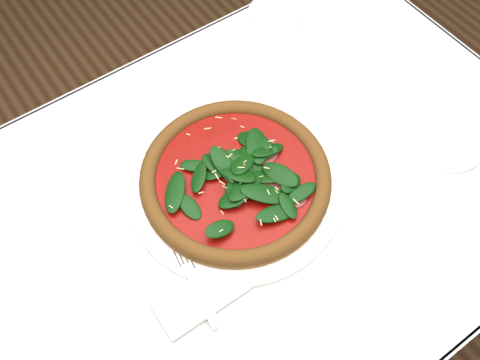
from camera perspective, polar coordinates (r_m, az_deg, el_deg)
ground at (r=1.65m, az=0.34°, el=-14.79°), size 6.00×6.00×0.00m
dining_table at (r=1.04m, az=0.53°, el=-4.63°), size 1.21×0.81×0.75m
plate at (r=0.96m, az=-0.48°, el=-0.27°), size 0.39×0.39×0.02m
pizza at (r=0.94m, az=-0.49°, el=0.44°), size 0.37×0.37×0.04m
napkin at (r=0.87m, az=-4.13°, el=-12.33°), size 0.15×0.07×0.01m
fork at (r=0.87m, az=-4.90°, el=-10.66°), size 0.04×0.15×0.00m
saucer_near at (r=1.08m, az=21.19°, el=3.82°), size 0.14×0.14×0.01m
saucer_far at (r=1.25m, az=3.94°, el=17.36°), size 0.13×0.13×0.01m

